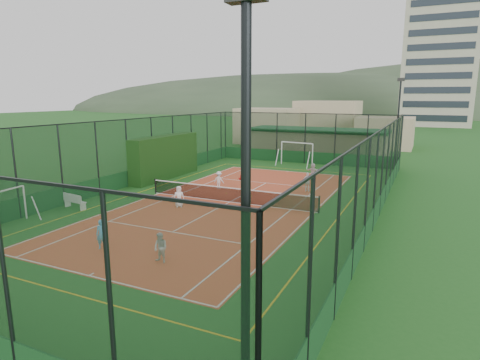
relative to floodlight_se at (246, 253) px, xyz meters
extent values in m
plane|color=#215A1F|center=(-8.60, 16.60, -4.12)|extent=(300.00, 300.00, 0.00)
cube|color=#B74D28|center=(-8.60, 16.60, -4.12)|extent=(11.17, 23.97, 0.01)
cube|color=beige|center=(3.40, 98.60, 10.88)|extent=(15.00, 12.00, 30.00)
cube|color=black|center=(-16.90, 21.40, -2.37)|extent=(1.20, 8.00, 3.50)
imported|color=white|center=(-10.89, 14.28, -3.46)|extent=(0.76, 0.69, 1.30)
imported|color=#50ADE4|center=(-10.15, 7.05, -3.46)|extent=(0.57, 0.53, 1.31)
imported|color=silver|center=(-6.88, 6.90, -3.49)|extent=(0.66, 0.54, 1.25)
imported|color=white|center=(-11.02, 19.72, -3.47)|extent=(0.87, 0.54, 1.29)
imported|color=white|center=(-4.91, 21.63, -3.43)|extent=(0.80, 0.34, 1.37)
imported|color=silver|center=(-5.71, 26.07, -3.46)|extent=(1.25, 0.54, 1.31)
imported|color=red|center=(-8.65, 19.01, -3.14)|extent=(0.97, 0.77, 1.94)
sphere|color=#CCE033|center=(-9.79, 18.50, -4.08)|extent=(0.07, 0.07, 0.07)
sphere|color=#CCE033|center=(-7.94, 18.61, -4.08)|extent=(0.07, 0.07, 0.07)
sphere|color=#CCE033|center=(-5.17, 18.73, -4.08)|extent=(0.07, 0.07, 0.07)
camera|label=1|loc=(2.52, -5.60, 2.50)|focal=30.00mm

